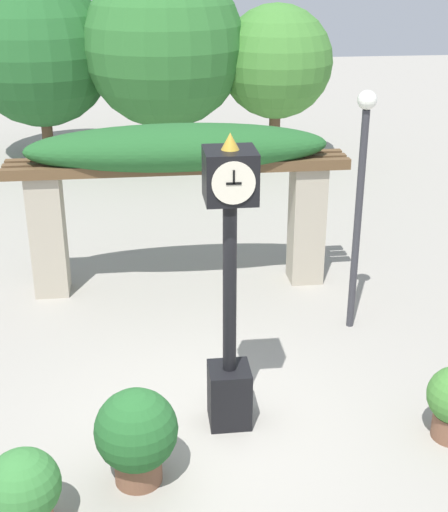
% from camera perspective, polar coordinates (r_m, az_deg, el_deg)
% --- Properties ---
extents(ground_plane, '(60.00, 60.00, 0.00)m').
position_cam_1_polar(ground_plane, '(8.24, -1.70, -13.53)').
color(ground_plane, gray).
extents(pedestal_clock, '(0.51, 0.56, 3.33)m').
position_cam_1_polar(pedestal_clock, '(7.48, 0.46, -2.80)').
color(pedestal_clock, black).
rests_on(pedestal_clock, ground).
extents(pergola, '(5.12, 1.11, 2.60)m').
position_cam_1_polar(pergola, '(10.76, -3.67, 7.18)').
color(pergola, '#A89E89').
rests_on(pergola, ground).
extents(potted_plant_near_left, '(0.69, 0.69, 0.83)m').
position_cam_1_polar(potted_plant_near_left, '(7.02, -15.72, -17.57)').
color(potted_plant_near_left, '#9E563D').
rests_on(potted_plant_near_left, ground).
extents(potted_plant_near_right, '(0.83, 0.83, 1.02)m').
position_cam_1_polar(potted_plant_near_right, '(7.26, -7.02, -13.96)').
color(potted_plant_near_right, brown).
rests_on(potted_plant_near_right, ground).
extents(lamp_post, '(0.25, 0.25, 3.33)m').
position_cam_1_polar(lamp_post, '(9.59, 10.87, 5.63)').
color(lamp_post, '#333338').
rests_on(lamp_post, ground).
extents(tree_line, '(8.91, 4.47, 4.80)m').
position_cam_1_polar(tree_line, '(18.08, -7.06, 15.95)').
color(tree_line, brown).
rests_on(tree_line, ground).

